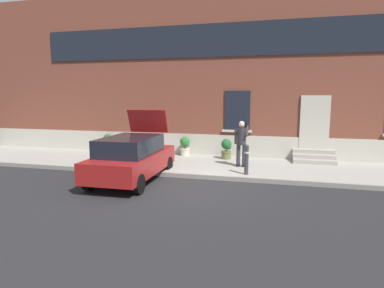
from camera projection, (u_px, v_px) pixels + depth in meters
ground_plane at (193, 186)px, 10.31m from camera, size 80.00×80.00×0.00m
sidewalk at (210, 165)px, 12.98m from camera, size 24.00×3.60×0.15m
curb_edge at (200, 177)px, 11.19m from camera, size 24.00×0.12×0.15m
building_facade at (222, 76)px, 14.82m from camera, size 24.00×1.52×7.50m
entrance_stoop at (314, 157)px, 13.30m from camera, size 1.65×0.96×0.48m
hatchback_car_red at (132, 157)px, 10.85m from camera, size 1.85×4.10×2.34m
bollard_near_person at (247, 158)px, 11.11m from camera, size 0.15×0.15×1.04m
bollard_far_left at (137, 153)px, 12.12m from camera, size 0.15×0.15×1.04m
person_on_phone at (241, 141)px, 12.26m from camera, size 0.51×0.48×1.75m
planter_terracotta at (108, 143)px, 15.59m from camera, size 0.44×0.44×0.86m
planter_charcoal at (145, 144)px, 15.08m from camera, size 0.44×0.44×0.86m
planter_cream at (185, 146)px, 14.63m from camera, size 0.44×0.44×0.86m
planter_olive at (226, 148)px, 13.87m from camera, size 0.44×0.44×0.86m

